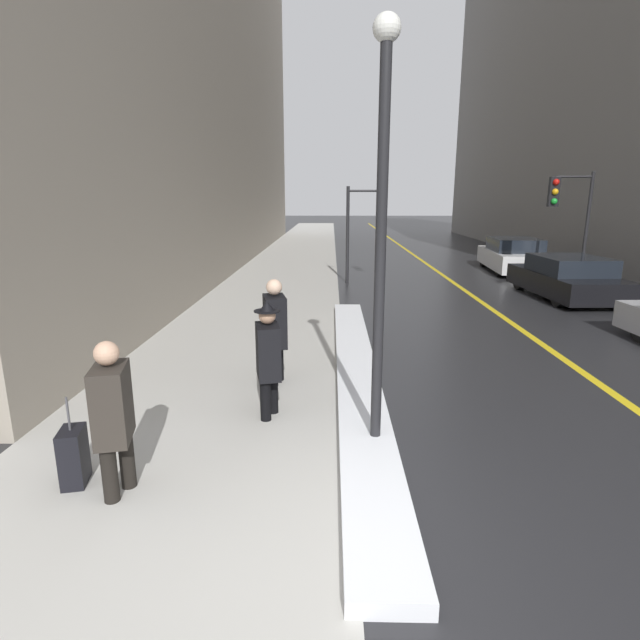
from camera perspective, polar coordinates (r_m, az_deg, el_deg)
ground_plane at (r=4.39m, az=4.52°, el=-26.73°), size 160.00×160.00×0.00m
sidewalk_slab at (r=18.64m, az=-4.17°, el=4.98°), size 4.00×80.00×0.01m
road_centre_stripe at (r=19.03m, az=14.19°, el=4.77°), size 0.16×80.00×0.00m
snow_bank_curb at (r=8.28m, az=4.21°, el=-5.84°), size 0.65×9.86×0.15m
building_facade_right at (r=29.66m, az=31.62°, el=27.42°), size 6.00×36.00×21.53m
lamp_post at (r=5.39m, az=7.08°, el=12.82°), size 0.28×0.28×4.59m
traffic_light_near at (r=17.09m, az=5.65°, el=11.93°), size 1.31×0.32×3.22m
traffic_light_far at (r=17.68m, az=26.34°, el=11.67°), size 1.31×0.33×3.63m
pedestrian_trailing at (r=5.19m, az=-22.60°, el=-9.71°), size 0.41×0.56×1.58m
pedestrian_in_fedora at (r=6.53m, az=-5.95°, el=-4.00°), size 0.39×0.72×1.58m
pedestrian_in_glasses at (r=7.69m, az=-5.16°, el=-0.79°), size 0.43×0.60×1.66m
parked_car_black at (r=16.26m, az=26.39°, el=4.31°), size 2.04×4.26×1.21m
parked_car_white at (r=21.30m, az=21.20°, el=6.87°), size 2.21×4.58×1.32m
rolling_suitcase at (r=5.79m, az=-26.32°, el=-13.85°), size 0.29×0.40×0.95m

